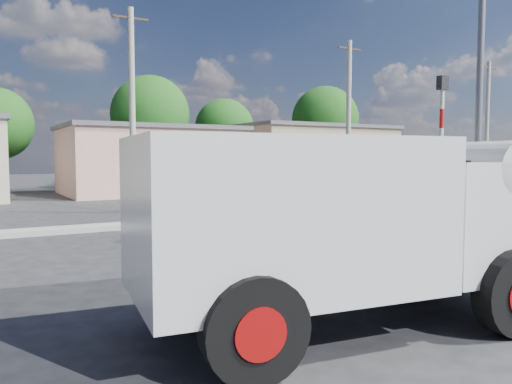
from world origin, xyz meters
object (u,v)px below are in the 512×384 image
car_cream (276,185)px  car_red (350,185)px  truck (362,223)px  traffic_pole (441,144)px  streetlight (477,54)px

car_cream → car_red: bearing=-100.8°
truck → car_red: (13.94, 16.42, -0.73)m
car_cream → car_red: car_cream is taller
car_red → car_cream: bearing=80.2°
truck → car_red: size_ratio=1.64×
car_red → traffic_pole: (-7.54, -12.37, 1.94)m
truck → traffic_pole: (6.40, 4.05, 1.21)m
traffic_pole → truck: bearing=-147.7°
traffic_pole → car_cream: bearing=75.2°
streetlight → car_red: bearing=62.5°
truck → car_red: bearing=57.5°
car_cream → car_red: 4.17m
traffic_pole → streetlight: streetlight is taller
car_red → truck: bearing=151.8°
car_cream → streetlight: size_ratio=0.47×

